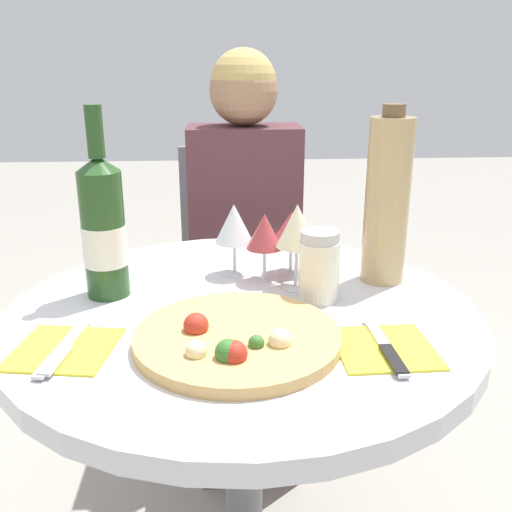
% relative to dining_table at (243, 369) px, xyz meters
% --- Properties ---
extents(dining_table, '(0.86, 0.86, 0.73)m').
position_rel_dining_table_xyz_m(dining_table, '(0.00, 0.00, 0.00)').
color(dining_table, slate).
rests_on(dining_table, ground_plane).
extents(chair_behind_diner, '(0.40, 0.40, 0.90)m').
position_rel_dining_table_xyz_m(chair_behind_diner, '(0.03, 0.74, -0.16)').
color(chair_behind_diner, slate).
rests_on(chair_behind_diner, ground_plane).
extents(seated_diner, '(0.32, 0.40, 1.19)m').
position_rel_dining_table_xyz_m(seated_diner, '(0.03, 0.60, -0.05)').
color(seated_diner, '#512D33').
rests_on(seated_diner, ground_plane).
extents(pizza_large, '(0.33, 0.33, 0.05)m').
position_rel_dining_table_xyz_m(pizza_large, '(-0.02, -0.15, 0.14)').
color(pizza_large, tan).
rests_on(pizza_large, dining_table).
extents(wine_bottle, '(0.08, 0.08, 0.35)m').
position_rel_dining_table_xyz_m(wine_bottle, '(-0.25, 0.07, 0.26)').
color(wine_bottle, '#23471E').
rests_on(wine_bottle, dining_table).
extents(tall_carafe, '(0.09, 0.09, 0.35)m').
position_rel_dining_table_xyz_m(tall_carafe, '(0.29, 0.12, 0.29)').
color(tall_carafe, tan).
rests_on(tall_carafe, dining_table).
extents(sugar_shaker, '(0.08, 0.08, 0.13)m').
position_rel_dining_table_xyz_m(sugar_shaker, '(0.14, 0.03, 0.19)').
color(sugar_shaker, silver).
rests_on(sugar_shaker, dining_table).
extents(wine_glass_back_left, '(0.08, 0.08, 0.15)m').
position_rel_dining_table_xyz_m(wine_glass_back_left, '(-0.01, 0.17, 0.24)').
color(wine_glass_back_left, silver).
rests_on(wine_glass_back_left, dining_table).
extents(wine_glass_front_right, '(0.08, 0.08, 0.17)m').
position_rel_dining_table_xyz_m(wine_glass_front_right, '(0.11, 0.09, 0.25)').
color(wine_glass_front_right, silver).
rests_on(wine_glass_front_right, dining_table).
extents(wine_glass_center, '(0.07, 0.07, 0.14)m').
position_rel_dining_table_xyz_m(wine_glass_center, '(0.05, 0.13, 0.23)').
color(wine_glass_center, silver).
rests_on(wine_glass_center, dining_table).
extents(wine_glass_back_right, '(0.08, 0.08, 0.13)m').
position_rel_dining_table_xyz_m(wine_glass_back_right, '(0.11, 0.17, 0.23)').
color(wine_glass_back_right, silver).
rests_on(wine_glass_back_right, dining_table).
extents(place_setting_left, '(0.17, 0.19, 0.01)m').
position_rel_dining_table_xyz_m(place_setting_left, '(-0.28, -0.15, 0.13)').
color(place_setting_left, yellow).
rests_on(place_setting_left, dining_table).
extents(place_setting_right, '(0.15, 0.19, 0.01)m').
position_rel_dining_table_xyz_m(place_setting_right, '(0.21, -0.18, 0.13)').
color(place_setting_right, yellow).
rests_on(place_setting_right, dining_table).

